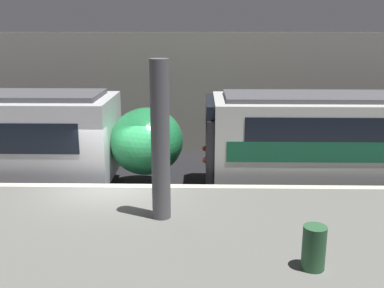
% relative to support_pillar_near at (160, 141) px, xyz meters
% --- Properties ---
extents(ground_plane, '(120.00, 120.00, 0.00)m').
position_rel_support_pillar_near_xyz_m(ground_plane, '(-1.58, 2.25, -2.93)').
color(ground_plane, black).
extents(platform, '(40.00, 5.36, 1.07)m').
position_rel_support_pillar_near_xyz_m(platform, '(-1.58, -0.43, -2.39)').
color(platform, slate).
rests_on(platform, ground).
extents(station_rear_barrier, '(50.00, 0.15, 5.20)m').
position_rel_support_pillar_near_xyz_m(station_rear_barrier, '(-1.58, 9.20, -0.33)').
color(station_rear_barrier, '#9E998E').
rests_on(station_rear_barrier, ground).
extents(support_pillar_near, '(0.43, 0.43, 3.73)m').
position_rel_support_pillar_near_xyz_m(support_pillar_near, '(0.00, 0.00, 0.00)').
color(support_pillar_near, '#56565B').
rests_on(support_pillar_near, platform).
extents(trash_bin, '(0.44, 0.44, 0.85)m').
position_rel_support_pillar_near_xyz_m(trash_bin, '(3.04, -2.27, -1.44)').
color(trash_bin, '#2D5B38').
rests_on(trash_bin, platform).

